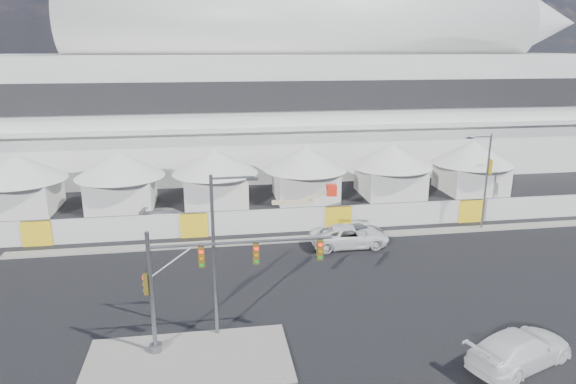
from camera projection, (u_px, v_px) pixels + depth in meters
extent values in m
plane|color=black|center=(298.00, 321.00, 28.97)|extent=(160.00, 160.00, 0.00)
cube|color=gray|center=(189.00, 360.00, 25.20)|extent=(10.00, 5.00, 0.15)
cube|color=gray|center=(502.00, 227.00, 43.85)|extent=(80.00, 1.20, 0.12)
cube|color=silver|center=(302.00, 109.00, 68.19)|extent=(80.00, 24.00, 14.00)
cube|color=black|center=(323.00, 96.00, 55.88)|extent=(68.00, 0.30, 3.20)
cube|color=silver|center=(323.00, 128.00, 56.59)|extent=(72.00, 0.80, 0.50)
cylinder|color=silver|center=(306.00, 23.00, 63.35)|extent=(57.60, 8.40, 8.40)
cylinder|color=silver|center=(322.00, 27.00, 63.77)|extent=(51.60, 6.80, 6.80)
cylinder|color=silver|center=(337.00, 30.00, 64.18)|extent=(45.60, 5.20, 5.20)
cone|color=silver|center=(548.00, 23.00, 68.23)|extent=(8.00, 7.60, 7.60)
cube|color=silver|center=(23.00, 195.00, 48.06)|extent=(6.00, 6.00, 3.00)
cone|color=silver|center=(18.00, 167.00, 47.33)|extent=(8.40, 8.40, 2.40)
cube|color=silver|center=(122.00, 191.00, 49.42)|extent=(6.00, 6.00, 3.00)
cone|color=silver|center=(119.00, 164.00, 48.68)|extent=(8.40, 8.40, 2.40)
cube|color=silver|center=(216.00, 188.00, 50.77)|extent=(6.00, 6.00, 3.00)
cone|color=silver|center=(215.00, 161.00, 50.04)|extent=(8.40, 8.40, 2.40)
cube|color=silver|center=(305.00, 184.00, 52.13)|extent=(6.00, 6.00, 3.00)
cone|color=silver|center=(305.00, 158.00, 51.39)|extent=(8.40, 8.40, 2.40)
cube|color=silver|center=(390.00, 180.00, 53.48)|extent=(6.00, 6.00, 3.00)
cone|color=silver|center=(391.00, 155.00, 52.75)|extent=(8.40, 8.40, 2.40)
cube|color=silver|center=(470.00, 177.00, 54.84)|extent=(6.00, 6.00, 3.00)
cone|color=silver|center=(473.00, 152.00, 54.10)|extent=(8.40, 8.40, 2.40)
cube|color=silver|center=(338.00, 218.00, 43.39)|extent=(70.00, 0.25, 2.00)
imported|color=#AFB0B4|center=(359.00, 232.00, 40.87)|extent=(3.17, 4.60, 1.45)
imported|color=white|center=(350.00, 236.00, 39.61)|extent=(2.80, 6.06, 1.68)
imported|color=white|center=(520.00, 348.00, 24.79)|extent=(4.37, 6.38, 1.72)
imported|color=silver|center=(170.00, 217.00, 44.46)|extent=(2.73, 5.11, 1.41)
cylinder|color=gray|center=(151.00, 294.00, 24.95)|extent=(0.21, 0.21, 6.38)
cylinder|color=gray|center=(156.00, 348.00, 25.77)|extent=(0.62, 0.62, 0.40)
cylinder|color=gray|center=(242.00, 242.00, 24.97)|extent=(8.98, 0.14, 0.14)
cube|color=#594714|center=(201.00, 257.00, 24.85)|extent=(0.32, 0.22, 1.05)
cube|color=#594714|center=(256.00, 254.00, 25.25)|extent=(0.32, 0.22, 1.05)
cube|color=#594714|center=(320.00, 250.00, 25.73)|extent=(0.32, 0.22, 1.05)
cube|color=#594714|center=(146.00, 284.00, 24.77)|extent=(0.22, 0.32, 1.05)
cylinder|color=slate|center=(214.00, 257.00, 26.30)|extent=(0.17, 0.17, 8.73)
cylinder|color=slate|center=(233.00, 178.00, 25.33)|extent=(2.13, 0.12, 0.12)
cube|color=slate|center=(252.00, 179.00, 25.50)|extent=(0.58, 0.24, 0.15)
cylinder|color=gray|center=(486.00, 183.00, 42.46)|extent=(0.16, 0.16, 8.15)
cylinder|color=gray|center=(480.00, 137.00, 41.25)|extent=(1.99, 0.11, 0.11)
cube|color=gray|center=(469.00, 138.00, 41.14)|extent=(0.54, 0.23, 0.14)
cube|color=yellow|center=(490.00, 167.00, 42.13)|extent=(0.03, 0.54, 1.27)
cube|color=red|center=(280.00, 217.00, 44.92)|extent=(3.52, 1.80, 1.04)
cube|color=beige|center=(292.00, 202.00, 44.72)|extent=(3.61, 0.64, 0.33)
cube|color=beige|center=(316.00, 195.00, 44.88)|extent=(2.80, 0.52, 1.15)
cube|color=red|center=(331.00, 189.00, 44.95)|extent=(0.92, 0.92, 0.95)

